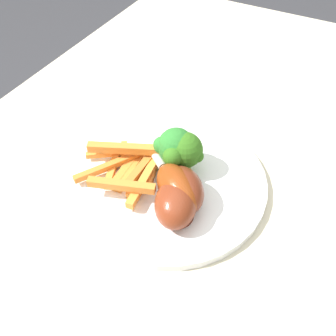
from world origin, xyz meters
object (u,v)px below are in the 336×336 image
chicken_drumstick_extra (176,201)px  broccoli_floret_middle (182,151)px  carrot_fries_pile (129,167)px  chicken_drumstick_far (183,187)px  dinner_plate (168,181)px  broccoli_floret_front (174,146)px  chicken_drumstick_near (176,186)px  dining_table (178,216)px

chicken_drumstick_extra → broccoli_floret_middle: bearing=21.0°
carrot_fries_pile → chicken_drumstick_far: (-0.01, -0.09, 0.01)m
dinner_plate → broccoli_floret_front: size_ratio=4.29×
dinner_plate → carrot_fries_pile: (-0.02, 0.05, 0.02)m
dinner_plate → broccoli_floret_middle: 0.05m
broccoli_floret_middle → dinner_plate: bearing=155.0°
dinner_plate → chicken_drumstick_extra: 0.07m
carrot_fries_pile → chicken_drumstick_near: (-0.01, -0.08, 0.01)m
dining_table → chicken_drumstick_near: (-0.05, -0.02, 0.14)m
dining_table → dinner_plate: size_ratio=4.30×
broccoli_floret_front → carrot_fries_pile: 0.07m
chicken_drumstick_extra → dinner_plate: bearing=37.8°
carrot_fries_pile → broccoli_floret_front: bearing=-47.5°
chicken_drumstick_far → dining_table: bearing=30.2°
dinner_plate → chicken_drumstick_extra: chicken_drumstick_extra is taller
broccoli_floret_middle → chicken_drumstick_far: bearing=-152.4°
dining_table → carrot_fries_pile: bearing=128.3°
dinner_plate → carrot_fries_pile: bearing=109.5°
dining_table → dinner_plate: dinner_plate is taller
carrot_fries_pile → dining_table: bearing=-51.7°
carrot_fries_pile → chicken_drumstick_far: bearing=-93.9°
dining_table → carrot_fries_pile: carrot_fries_pile is taller
broccoli_floret_middle → chicken_drumstick_near: broccoli_floret_middle is taller
carrot_fries_pile → chicken_drumstick_extra: size_ratio=1.03×
dining_table → dinner_plate: 0.11m
dining_table → broccoli_floret_middle: broccoli_floret_middle is taller
broccoli_floret_front → chicken_drumstick_extra: 0.08m
dining_table → carrot_fries_pile: size_ratio=9.06×
dining_table → chicken_drumstick_extra: bearing=-156.6°
carrot_fries_pile → chicken_drumstick_near: size_ratio=1.04×
broccoli_floret_front → broccoli_floret_middle: (-0.00, -0.01, -0.00)m
dinner_plate → carrot_fries_pile: size_ratio=2.11×
chicken_drumstick_near → dining_table: bearing=21.2°
chicken_drumstick_far → chicken_drumstick_extra: bearing=-173.7°
chicken_drumstick_extra → broccoli_floret_front: bearing=29.4°
dinner_plate → chicken_drumstick_near: bearing=-137.1°
dining_table → carrot_fries_pile: (-0.04, 0.06, 0.13)m
dining_table → chicken_drumstick_extra: (-0.07, -0.03, 0.14)m
dinner_plate → broccoli_floret_middle: bearing=-25.0°
dining_table → broccoli_floret_middle: (-0.00, -0.01, 0.15)m
chicken_drumstick_near → chicken_drumstick_extra: chicken_drumstick_near is taller
dining_table → carrot_fries_pile: 0.15m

